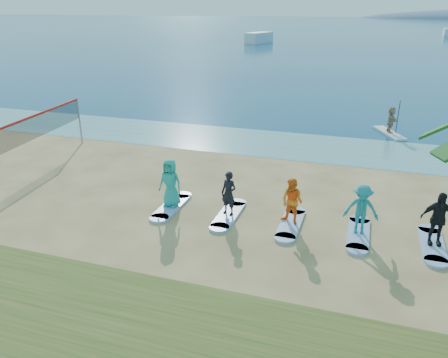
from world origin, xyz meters
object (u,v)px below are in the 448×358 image
(student_1, at_px, (229,193))
(surfboard_2, at_px, (291,224))
(volleyball_net, at_px, (27,131))
(surfboard_4, at_px, (432,245))
(surfboard_1, at_px, (229,215))
(student_2, at_px, (292,201))
(student_3, at_px, (361,209))
(paddleboarder, at_px, (391,120))
(surfboard_0, at_px, (172,206))
(student_0, at_px, (170,183))
(student_4, at_px, (438,219))
(boat_offshore_b, at_px, (448,35))
(surfboard_3, at_px, (358,234))
(paddleboard, at_px, (389,133))
(boat_offshore_a, at_px, (259,43))

(student_1, height_order, surfboard_2, student_1)
(volleyball_net, bearing_deg, surfboard_4, -5.47)
(surfboard_1, relative_size, student_1, 1.38)
(student_1, bearing_deg, volleyball_net, -172.72)
(surfboard_2, bearing_deg, student_2, 90.00)
(student_3, height_order, surfboard_4, student_3)
(paddleboarder, height_order, student_1, student_1)
(volleyball_net, distance_m, surfboard_0, 8.07)
(student_0, distance_m, student_4, 9.03)
(surfboard_0, bearing_deg, student_4, 0.00)
(boat_offshore_b, distance_m, student_4, 116.37)
(paddleboarder, bearing_deg, student_2, 153.08)
(student_1, distance_m, surfboard_3, 4.59)
(surfboard_4, bearing_deg, boat_offshore_b, 82.58)
(student_1, bearing_deg, surfboard_1, -73.58)
(paddleboarder, bearing_deg, student_0, 136.74)
(boat_offshore_b, bearing_deg, student_2, -97.07)
(student_4, bearing_deg, paddleboarder, 87.26)
(student_0, height_order, student_2, student_0)
(surfboard_2, xyz_separation_m, surfboard_3, (2.26, 0.00, 0.00))
(paddleboard, xyz_separation_m, surfboard_2, (-3.48, -13.31, -0.01))
(surfboard_1, height_order, surfboard_2, same)
(volleyball_net, relative_size, paddleboard, 3.01)
(surfboard_2, distance_m, student_4, 4.61)
(student_0, bearing_deg, surfboard_1, 4.18)
(boat_offshore_b, distance_m, student_2, 117.03)
(student_0, distance_m, surfboard_2, 4.61)
(surfboard_2, xyz_separation_m, student_2, (0.00, 0.00, 0.85))
(volleyball_net, bearing_deg, paddleboarder, 36.75)
(volleyball_net, relative_size, student_3, 5.31)
(surfboard_1, height_order, student_1, student_1)
(surfboard_4, bearing_deg, student_3, 180.00)
(paddleboard, height_order, surfboard_0, paddleboard)
(volleyball_net, height_order, student_4, volleyball_net)
(student_0, distance_m, surfboard_1, 2.45)
(paddleboarder, bearing_deg, surfboard_3, 162.48)
(boat_offshore_a, xyz_separation_m, surfboard_1, (18.04, -76.61, 0.04))
(boat_offshore_b, distance_m, surfboard_3, 116.68)
(surfboard_1, relative_size, student_2, 1.36)
(student_1, height_order, student_2, student_2)
(paddleboarder, height_order, student_4, student_4)
(paddleboarder, distance_m, student_3, 13.36)
(boat_offshore_a, height_order, student_3, student_3)
(student_3, bearing_deg, boat_offshore_b, 79.78)
(student_1, relative_size, student_2, 0.99)
(student_0, bearing_deg, boat_offshore_a, 105.82)
(surfboard_3, bearing_deg, surfboard_1, 180.00)
(surfboard_1, bearing_deg, boat_offshore_a, 103.25)
(paddleboard, height_order, surfboard_1, paddleboard)
(paddleboard, height_order, student_2, student_2)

